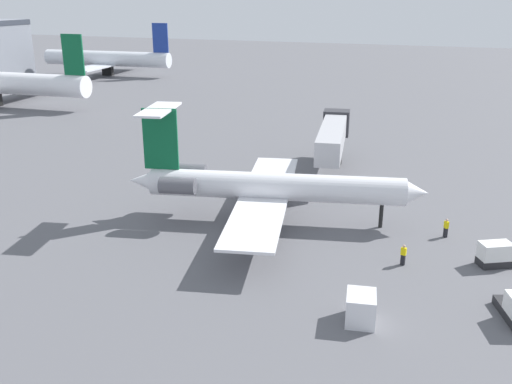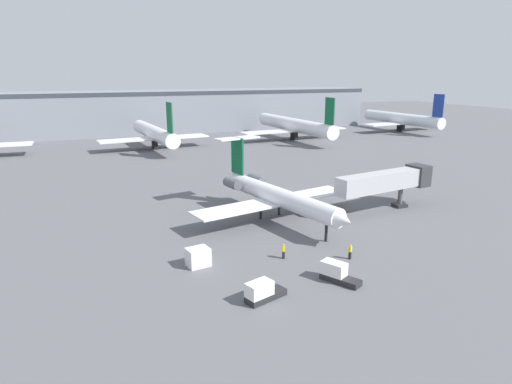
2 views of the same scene
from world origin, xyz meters
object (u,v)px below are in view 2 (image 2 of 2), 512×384
ground_crew_loader (350,252)px  parked_airliner_centre (154,133)px  regional_jet (274,194)px  ground_crew_marshaller (284,251)px  baggage_tug_trailing (262,292)px  parked_airliner_east_mid (295,126)px  baggage_tug_lead (337,273)px  cargo_container_uld (198,257)px  parked_airliner_east_end (402,119)px  jet_bridge (390,181)px

ground_crew_loader → parked_airliner_centre: size_ratio=0.05×
ground_crew_loader → parked_airliner_centre: bearing=95.0°
regional_jet → ground_crew_marshaller: bearing=-110.1°
baggage_tug_trailing → parked_airliner_east_mid: parked_airliner_east_mid is taller
ground_crew_loader → baggage_tug_lead: bearing=-136.2°
regional_jet → cargo_container_uld: size_ratio=10.47×
parked_airliner_east_end → parked_airliner_centre: bearing=-176.7°
cargo_container_uld → parked_airliner_east_mid: bearing=56.9°
ground_crew_marshaller → cargo_container_uld: cargo_container_uld is taller
baggage_tug_trailing → parked_airliner_centre: bearing=86.4°
ground_crew_loader → cargo_container_uld: (-15.86, 4.54, 0.12)m
ground_crew_marshaller → parked_airliner_east_end: 118.14m
jet_bridge → ground_crew_marshaller: (-22.26, -10.68, -3.54)m
parked_airliner_east_mid → regional_jet: bearing=-119.0°
baggage_tug_lead → parked_airliner_east_end: 121.45m
baggage_tug_trailing → cargo_container_uld: 10.03m
regional_jet → cargo_container_uld: (-13.93, -11.36, -2.55)m
jet_bridge → parked_airliner_centre: 71.04m
cargo_container_uld → baggage_tug_lead: bearing=-36.6°
parked_airliner_centre → jet_bridge: bearing=-71.4°
baggage_tug_lead → baggage_tug_trailing: 8.30m
regional_jet → cargo_container_uld: bearing=-140.8°
baggage_tug_lead → parked_airliner_east_end: size_ratio=0.12×
baggage_tug_lead → parked_airliner_east_mid: bearing=65.7°
baggage_tug_trailing → baggage_tug_lead: bearing=5.8°
baggage_tug_lead → parked_airliner_centre: size_ratio=0.12×
parked_airliner_centre → parked_airliner_east_end: parked_airliner_east_end is taller
cargo_container_uld → parked_airliner_east_mid: 92.48m
jet_bridge → regional_jet: bearing=172.3°
ground_crew_loader → parked_airliner_east_mid: (34.66, 81.94, 3.41)m
regional_jet → ground_crew_loader: (1.93, -15.90, -2.67)m
ground_crew_loader → ground_crew_marshaller: bearing=156.8°
baggage_tug_trailing → cargo_container_uld: size_ratio=1.64×
regional_jet → parked_airliner_centre: bearing=94.5°
parked_airliner_east_mid → parked_airliner_east_end: 42.92m
jet_bridge → cargo_container_uld: (-31.43, -9.01, -3.42)m
jet_bridge → cargo_container_uld: size_ratio=6.63×
jet_bridge → ground_crew_loader: jet_bridge is taller
parked_airliner_centre → parked_airliner_east_end: size_ratio=0.99×
baggage_tug_lead → parked_airliner_east_mid: 94.46m
jet_bridge → ground_crew_marshaller: jet_bridge is taller
jet_bridge → baggage_tug_lead: bearing=-138.4°
parked_airliner_centre → parked_airliner_east_mid: 41.71m
parked_airliner_east_mid → ground_crew_marshaller: bearing=-117.6°
ground_crew_loader → cargo_container_uld: 16.49m
parked_airliner_east_mid → parked_airliner_east_end: (42.75, 3.83, -0.10)m
baggage_tug_trailing → ground_crew_marshaller: bearing=53.2°
ground_crew_marshaller → jet_bridge: bearing=25.6°
ground_crew_loader → baggage_tug_trailing: 13.44m
parked_airliner_east_mid → parked_airliner_east_end: size_ratio=1.16×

